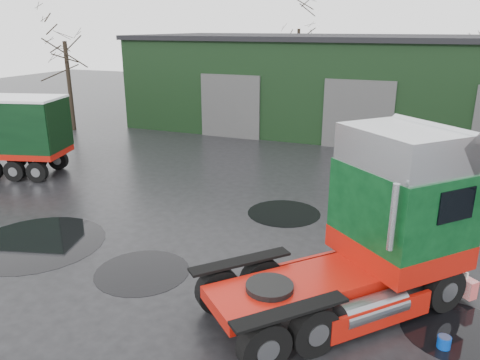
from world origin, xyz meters
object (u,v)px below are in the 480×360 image
(warehouse, at_px, (372,83))
(tree_back_a, at_px, (298,50))
(hero_tractor, at_px, (336,227))
(wash_bucket, at_px, (444,342))
(tree_left, at_px, (67,67))

(warehouse, relative_size, tree_back_a, 3.41)
(warehouse, distance_m, tree_back_a, 12.90)
(hero_tractor, bearing_deg, wash_bucket, 31.32)
(tree_back_a, bearing_deg, warehouse, -51.34)
(wash_bucket, height_order, tree_left, tree_left)
(tree_left, bearing_deg, tree_back_a, 58.57)
(wash_bucket, distance_m, tree_back_a, 36.13)
(warehouse, distance_m, wash_bucket, 24.17)
(warehouse, height_order, tree_back_a, tree_back_a)
(hero_tractor, distance_m, wash_bucket, 3.48)
(hero_tractor, relative_size, tree_left, 0.87)
(warehouse, bearing_deg, wash_bucket, -78.81)
(tree_left, distance_m, tree_back_a, 21.10)
(warehouse, distance_m, tree_left, 20.64)
(hero_tractor, distance_m, tree_back_a, 34.56)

